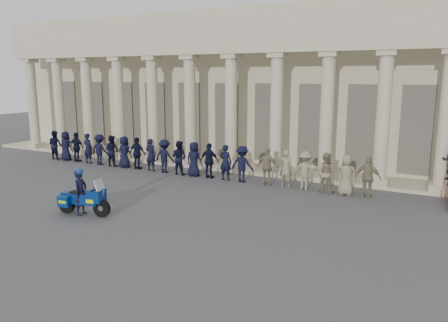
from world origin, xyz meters
TOP-DOWN VIEW (x-y plane):
  - ground at (0.00, 0.00)m, footprint 90.00×90.00m
  - building at (-0.00, 14.74)m, footprint 40.00×12.50m
  - officer_rank at (-3.20, 5.93)m, footprint 19.91×0.69m
  - motorcycle at (-2.69, -1.51)m, footprint 2.22×1.03m
  - rider at (-2.81, -1.54)m, footprint 0.51×0.69m

SIDE VIEW (x-z plane):
  - ground at x=0.00m, z-range 0.00..0.00m
  - motorcycle at x=-2.69m, z-range -0.10..1.33m
  - rider at x=-2.81m, z-range -0.01..1.80m
  - officer_rank at x=-3.20m, z-range 0.00..1.81m
  - building at x=0.00m, z-range 0.02..9.02m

